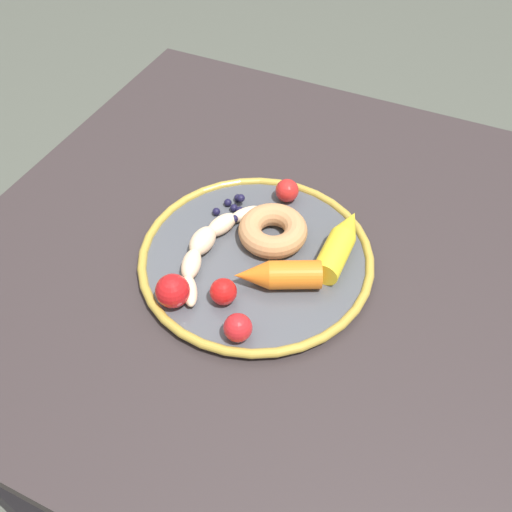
% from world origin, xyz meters
% --- Properties ---
extents(ground_plane, '(6.00, 6.00, 0.00)m').
position_xyz_m(ground_plane, '(0.00, 0.00, 0.00)').
color(ground_plane, '#4E534A').
extents(dining_table, '(0.93, 0.83, 0.75)m').
position_xyz_m(dining_table, '(0.00, 0.00, 0.65)').
color(dining_table, '#322A2B').
rests_on(dining_table, ground_plane).
extents(plate, '(0.32, 0.32, 0.02)m').
position_xyz_m(plate, '(0.05, 0.04, 0.76)').
color(plate, '#494D55').
rests_on(plate, dining_table).
extents(banana, '(0.07, 0.21, 0.03)m').
position_xyz_m(banana, '(0.12, 0.06, 0.78)').
color(banana, beige).
rests_on(banana, plate).
extents(carrot_orange, '(0.12, 0.08, 0.04)m').
position_xyz_m(carrot_orange, '(0.01, 0.07, 0.78)').
color(carrot_orange, orange).
rests_on(carrot_orange, plate).
extents(carrot_yellow, '(0.04, 0.13, 0.04)m').
position_xyz_m(carrot_yellow, '(-0.04, -0.01, 0.78)').
color(carrot_yellow, yellow).
rests_on(carrot_yellow, plate).
extents(donut, '(0.12, 0.12, 0.03)m').
position_xyz_m(donut, '(0.05, 0.00, 0.78)').
color(donut, tan).
rests_on(donut, plate).
extents(blueberry_pile, '(0.06, 0.06, 0.02)m').
position_xyz_m(blueberry_pile, '(0.12, -0.02, 0.77)').
color(blueberry_pile, '#191638').
rests_on(blueberry_pile, plate).
extents(tomato_near, '(0.04, 0.04, 0.04)m').
position_xyz_m(tomato_near, '(0.12, 0.15, 0.78)').
color(tomato_near, red).
rests_on(tomato_near, plate).
extents(tomato_mid, '(0.03, 0.03, 0.03)m').
position_xyz_m(tomato_mid, '(0.02, 0.16, 0.78)').
color(tomato_mid, red).
rests_on(tomato_mid, plate).
extents(tomato_far, '(0.03, 0.03, 0.03)m').
position_xyz_m(tomato_far, '(0.06, 0.12, 0.78)').
color(tomato_far, red).
rests_on(tomato_far, plate).
extents(tomato_extra, '(0.03, 0.03, 0.03)m').
position_xyz_m(tomato_extra, '(0.06, -0.08, 0.78)').
color(tomato_extra, red).
rests_on(tomato_extra, plate).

